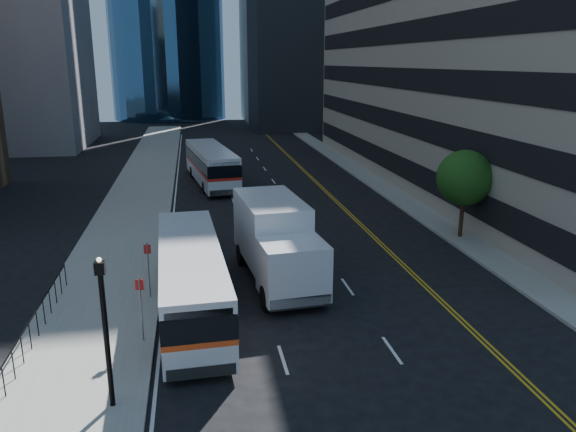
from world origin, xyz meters
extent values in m
plane|color=black|center=(0.00, 0.00, 0.00)|extent=(160.00, 160.00, 0.00)
cube|color=gray|center=(-10.50, 25.00, 0.07)|extent=(5.00, 90.00, 0.15)
cube|color=gray|center=(9.00, 25.00, 0.07)|extent=(2.00, 90.00, 0.15)
cube|color=#9E9384|center=(25.00, 23.00, 12.50)|extent=(30.00, 50.00, 25.00)
cylinder|color=#332114|center=(9.00, 8.00, 1.25)|extent=(0.24, 0.24, 2.20)
sphere|color=#1D4413|center=(9.00, 8.00, 3.65)|extent=(3.20, 3.20, 3.20)
cylinder|color=black|center=(-9.00, -6.00, 2.25)|extent=(0.16, 0.16, 4.20)
cube|color=black|center=(-9.00, -6.00, 4.53)|extent=(0.28, 0.28, 0.36)
cube|color=silver|center=(-6.60, 0.36, 0.84)|extent=(2.96, 11.31, 1.03)
cube|color=#E64615|center=(-6.60, 0.36, 1.45)|extent=(2.98, 11.33, 0.21)
cube|color=black|center=(-6.60, 0.36, 1.96)|extent=(2.98, 11.33, 0.84)
cube|color=silver|center=(-6.60, 0.36, 2.66)|extent=(2.96, 11.31, 0.47)
cylinder|color=black|center=(-7.53, -3.05, 0.47)|extent=(0.32, 0.95, 0.93)
cylinder|color=black|center=(-5.35, -2.94, 0.47)|extent=(0.32, 0.95, 0.93)
cylinder|color=black|center=(-7.84, 3.30, 0.47)|extent=(0.32, 0.95, 0.93)
cylinder|color=black|center=(-5.65, 3.40, 0.47)|extent=(0.32, 0.95, 0.93)
cube|color=silver|center=(-4.84, 25.87, 0.90)|extent=(4.20, 12.21, 1.10)
cube|color=red|center=(-4.84, 25.87, 1.55)|extent=(4.22, 12.23, 0.22)
cube|color=black|center=(-4.84, 25.87, 2.09)|extent=(4.22, 12.23, 0.90)
cube|color=silver|center=(-4.84, 25.87, 2.84)|extent=(4.20, 12.21, 0.50)
cylinder|color=black|center=(-5.52, 22.15, 0.50)|extent=(0.43, 1.03, 1.00)
cylinder|color=black|center=(-3.18, 22.47, 0.50)|extent=(0.43, 1.03, 1.00)
cylinder|color=black|center=(-6.44, 28.87, 0.50)|extent=(0.43, 1.03, 1.00)
cylinder|color=black|center=(-4.11, 29.19, 0.50)|extent=(0.43, 1.03, 1.00)
cube|color=silver|center=(-2.35, 0.46, 1.64)|extent=(2.94, 2.73, 2.37)
cube|color=black|center=(-2.25, -0.60, 2.09)|extent=(2.51, 0.30, 1.24)
cube|color=silver|center=(-2.73, 4.40, 2.32)|extent=(3.22, 5.66, 2.94)
cube|color=black|center=(-2.61, 3.16, 0.62)|extent=(2.81, 7.62, 0.28)
cylinder|color=black|center=(-3.56, 0.12, 0.54)|extent=(0.42, 1.11, 1.08)
cylinder|color=black|center=(-1.10, 0.36, 0.54)|extent=(0.42, 1.11, 1.08)
cylinder|color=black|center=(-4.10, 5.74, 0.54)|extent=(0.42, 1.11, 1.08)
cylinder|color=black|center=(-1.64, 5.98, 0.54)|extent=(0.42, 1.11, 1.08)
camera|label=1|loc=(-6.28, -21.38, 10.10)|focal=35.00mm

